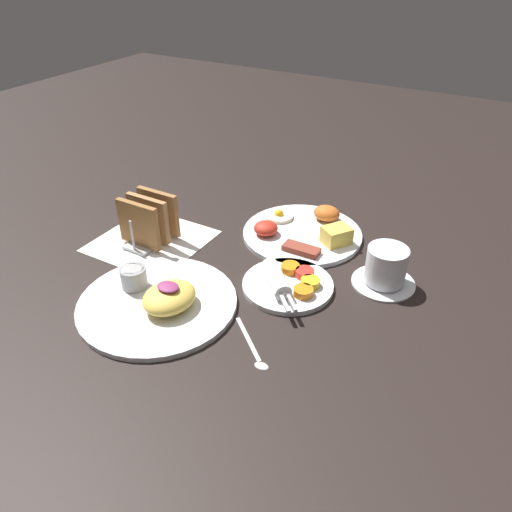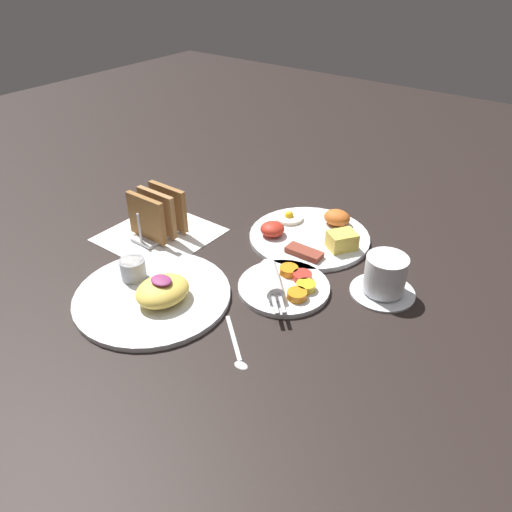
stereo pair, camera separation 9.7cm
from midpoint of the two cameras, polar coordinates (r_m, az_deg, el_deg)
The scene contains 8 objects.
ground_plane at distance 1.01m, azimuth -6.68°, elevation -1.14°, with size 3.00×3.00×0.00m, color black.
napkin_flat at distance 1.11m, azimuth -14.30°, elevation 1.65°, with size 0.22×0.22×0.00m.
plate_breakfast at distance 1.09m, azimuth 2.96°, elevation 2.79°, with size 0.26×0.26×0.05m.
plate_condiments at distance 0.93m, azimuth 0.59°, elevation -3.26°, with size 0.17×0.18×0.04m.
plate_foreground at distance 0.92m, azimuth -14.14°, elevation -4.92°, with size 0.28×0.28×0.06m.
toast_rack at distance 1.09m, azimuth -14.66°, elevation 3.90°, with size 0.10×0.12×0.10m.
coffee_cup at distance 0.95m, azimuth 11.79°, elevation -1.46°, with size 0.12×0.12×0.08m.
teaspoon at distance 0.81m, azimuth -3.68°, elevation -10.88°, with size 0.11×0.09×0.01m.
Camera 1 is at (0.47, -0.68, 0.57)m, focal length 35.00 mm.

